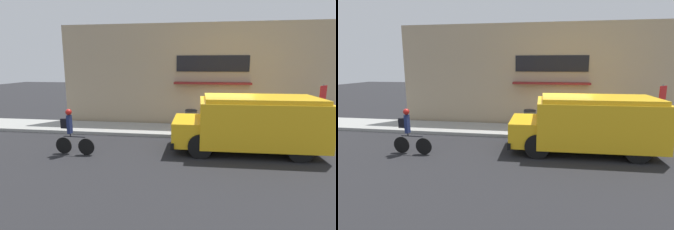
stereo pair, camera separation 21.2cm
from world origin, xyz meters
The scene contains 7 objects.
ground_plane centered at (0.00, 0.00, 0.00)m, with size 70.00×70.00×0.00m, color #232326.
sidewalk centered at (0.00, 1.13, 0.08)m, with size 28.00×2.27×0.15m.
storefront centered at (-0.01, 2.53, 2.69)m, with size 17.10×0.75×5.38m.
school_bus centered at (1.03, -1.37, 1.13)m, with size 5.52×2.84×2.12m.
cyclist centered at (-5.59, -2.67, 0.86)m, with size 1.53×0.23×1.71m.
stop_sign_post centered at (4.33, 0.75, 1.69)m, with size 0.45×0.45×2.29m.
trash_bin centered at (-1.40, 1.45, 0.61)m, with size 0.61×0.61×0.91m.
Camera 1 is at (-0.74, -11.40, 3.29)m, focal length 28.00 mm.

